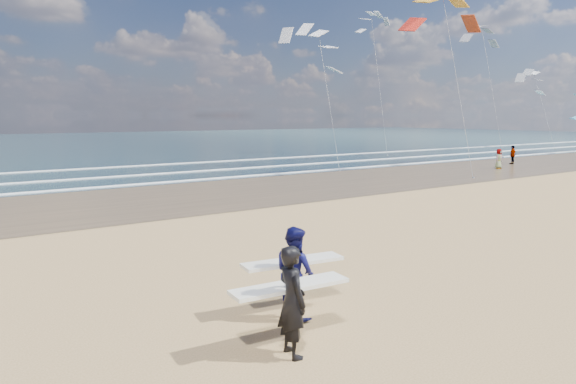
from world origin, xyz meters
TOP-DOWN VIEW (x-y plane):
  - wet_sand_strip at (20.00, 18.00)m, footprint 220.00×12.00m
  - ocean at (20.00, 72.00)m, footprint 220.00×100.00m
  - foam_breakers at (20.00, 28.10)m, footprint 220.00×11.70m
  - surfer_near at (-0.17, -0.24)m, footprint 2.24×1.08m
  - surfer_far at (0.85, 1.13)m, footprint 2.25×1.25m
  - beachgoer_0 at (30.94, 16.38)m, footprint 0.83×0.63m
  - beachgoer_1 at (35.26, 17.93)m, footprint 0.97×0.49m
  - kite_0 at (24.63, 16.26)m, footprint 7.45×4.92m
  - kite_1 at (20.24, 24.49)m, footprint 6.20×4.78m
  - kite_2 at (41.61, 24.84)m, footprint 5.48×4.70m
  - kite_4 at (57.90, 28.59)m, footprint 5.87×4.75m
  - kite_5 at (33.82, 32.78)m, footprint 4.71×4.62m

SIDE VIEW (x-z plane):
  - wet_sand_strip at x=20.00m, z-range 0.00..0.01m
  - ocean at x=20.00m, z-range 0.00..0.02m
  - foam_breakers at x=20.00m, z-range 0.02..0.08m
  - beachgoer_0 at x=30.94m, z-range 0.00..1.54m
  - beachgoer_1 at x=35.26m, z-range 0.00..1.60m
  - surfer_far at x=0.85m, z-range 0.01..1.89m
  - surfer_near at x=-0.17m, z-range 0.01..1.96m
  - kite_4 at x=57.90m, z-range 0.59..11.17m
  - kite_1 at x=20.24m, z-range 0.75..12.45m
  - kite_2 at x=41.61m, z-range 0.52..14.82m
  - kite_5 at x=33.82m, z-range 0.25..16.00m
  - kite_0 at x=24.63m, z-range 1.40..15.38m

